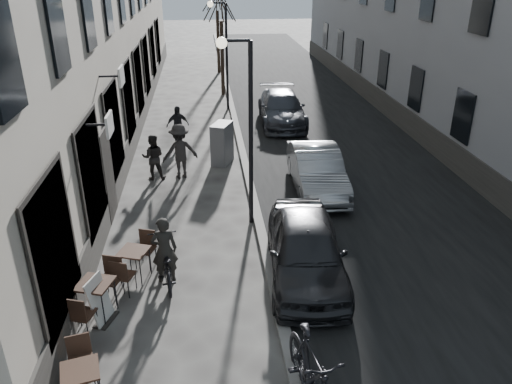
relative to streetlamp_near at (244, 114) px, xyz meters
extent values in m
plane|color=#3B3835|center=(0.17, -6.00, -3.16)|extent=(120.00, 120.00, 0.00)
cube|color=black|center=(4.02, 10.00, -3.16)|extent=(7.30, 60.00, 0.00)
cube|color=slate|center=(0.37, 10.00, -3.10)|extent=(0.25, 60.00, 0.12)
cylinder|color=black|center=(0.17, 0.00, -0.66)|extent=(0.12, 0.12, 5.00)
cylinder|color=black|center=(-0.18, 0.00, 1.84)|extent=(0.70, 0.08, 0.08)
sphere|color=#FFF2CC|center=(-0.53, 0.00, 1.79)|extent=(0.28, 0.28, 0.28)
cylinder|color=black|center=(0.17, 12.00, -0.66)|extent=(0.12, 0.12, 5.00)
cylinder|color=black|center=(-0.18, 12.00, 1.84)|extent=(0.70, 0.08, 0.08)
sphere|color=#FFF2CC|center=(-0.53, 12.00, 1.79)|extent=(0.28, 0.28, 0.28)
cylinder|color=black|center=(0.07, 15.00, -1.21)|extent=(0.20, 0.20, 3.90)
cylinder|color=black|center=(0.07, 21.00, -1.21)|extent=(0.20, 0.20, 3.90)
cube|color=#301E15|center=(-3.21, -6.10, -2.44)|extent=(0.73, 0.73, 0.04)
cylinder|color=black|center=(-3.52, -5.92, -2.81)|extent=(0.02, 0.02, 0.70)
cylinder|color=black|center=(-3.03, -5.79, -2.81)|extent=(0.02, 0.02, 0.70)
cube|color=#301E15|center=(-3.39, -3.76, -2.37)|extent=(0.83, 0.83, 0.04)
cylinder|color=black|center=(-3.74, -3.94, -2.78)|extent=(0.03, 0.03, 0.77)
cylinder|color=black|center=(-3.21, -4.11, -2.78)|extent=(0.03, 0.03, 0.77)
cylinder|color=black|center=(-3.57, -3.41, -2.78)|extent=(0.03, 0.03, 0.77)
cylinder|color=black|center=(-3.04, -3.58, -2.78)|extent=(0.03, 0.03, 0.77)
cube|color=#301E15|center=(-2.77, -2.49, -2.42)|extent=(0.79, 0.79, 0.04)
cylinder|color=black|center=(-3.10, -2.65, -2.80)|extent=(0.02, 0.02, 0.72)
cylinder|color=black|center=(-2.61, -2.82, -2.80)|extent=(0.02, 0.02, 0.72)
cylinder|color=black|center=(-2.93, -2.16, -2.80)|extent=(0.02, 0.02, 0.72)
cylinder|color=black|center=(-2.43, -2.33, -2.80)|extent=(0.02, 0.02, 0.72)
cube|color=black|center=(-3.23, -3.96, -3.14)|extent=(0.47, 0.66, 0.04)
cube|color=silver|center=(-3.30, -3.96, -2.63)|extent=(0.44, 0.64, 0.99)
cube|color=slate|center=(-0.43, 4.67, -2.41)|extent=(0.89, 1.13, 1.50)
imported|color=black|center=(-2.06, -2.63, -2.66)|extent=(0.94, 1.98, 1.00)
imported|color=black|center=(-2.06, -2.63, -2.34)|extent=(0.65, 0.48, 1.63)
imported|color=black|center=(-2.79, 3.45, -2.38)|extent=(0.76, 0.59, 1.55)
imported|color=#2A2725|center=(-1.89, 3.51, -2.23)|extent=(1.34, 0.98, 1.87)
imported|color=black|center=(-2.10, 6.93, -2.38)|extent=(0.99, 0.66, 1.57)
imported|color=black|center=(1.17, -2.79, -2.44)|extent=(2.09, 4.39, 1.45)
imported|color=gray|center=(2.47, 1.97, -2.47)|extent=(1.61, 4.21, 1.37)
imported|color=#33363D|center=(2.47, 9.33, -2.47)|extent=(2.15, 4.86, 1.39)
imported|color=black|center=(0.52, -6.54, -2.48)|extent=(0.95, 2.32, 1.35)
camera|label=1|loc=(-1.02, -12.46, 3.59)|focal=35.00mm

